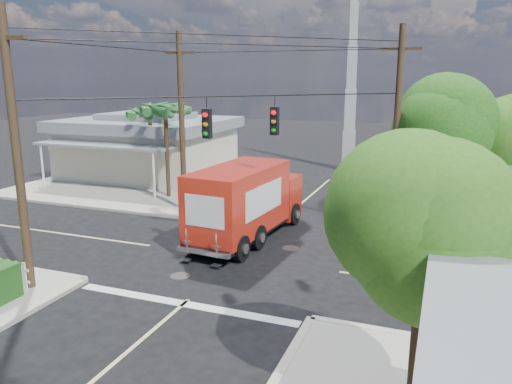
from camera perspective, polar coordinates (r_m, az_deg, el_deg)
The scene contains 13 objects.
ground at distance 19.60m, azimuth -2.11°, elevation -7.53°, with size 120.00×120.00×0.00m, color black.
sidewalk_nw at distance 33.82m, azimuth -11.94°, elevation 1.19°, with size 14.12×14.12×0.14m.
road_markings at distance 18.35m, azimuth -3.92°, elevation -9.02°, with size 32.00×32.00×0.01m.
building_nw at distance 35.37m, azimuth -12.25°, elevation 5.23°, with size 10.80×10.20×4.30m.
radio_tower at distance 37.49m, azimuth 10.80°, elevation 10.98°, with size 0.80×0.80×17.00m.
tree_ne_front at distance 23.72m, azimuth 21.00°, elevation 7.08°, with size 4.21×4.14×6.66m.
tree_ne_back at distance 26.09m, azimuth 26.66°, elevation 5.76°, with size 3.77×3.66×5.82m.
tree_se at distance 10.04m, azimuth 18.92°, elevation -4.25°, with size 3.67×3.54×5.62m.
palm_nw_front at distance 28.52m, azimuth -10.32°, elevation 9.18°, with size 3.01×3.08×5.59m.
palm_nw_back at distance 30.87m, azimuth -12.06°, elevation 8.70°, with size 3.01×3.08×5.19m.
utility_poles at distance 20.57m, azimuth -4.55°, elevation 6.85°, with size 12.00×10.68×9.00m.
vending_boxes at distance 23.90m, azimuth 18.49°, elevation -2.65°, with size 1.90×0.50×1.10m.
delivery_truck at distance 21.41m, azimuth -1.10°, elevation -1.09°, with size 3.00×7.69×3.25m.
Camera 1 is at (7.21, -16.86, 6.92)m, focal length 35.00 mm.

